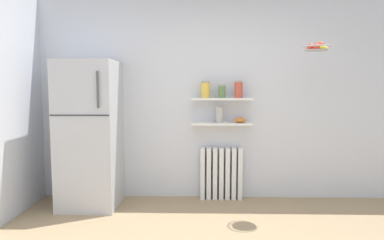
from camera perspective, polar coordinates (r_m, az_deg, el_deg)
back_wall at (r=4.51m, az=3.29°, el=3.71°), size 7.04×0.10×2.60m
refrigerator at (r=4.35m, az=-16.33°, el=-2.23°), size 0.67×0.73×1.74m
radiator at (r=4.52m, az=4.79°, el=-8.72°), size 0.53×0.12×0.66m
wall_shelf_lower at (r=4.38m, az=4.88°, el=-0.60°), size 0.76×0.22×0.02m
wall_shelf_upper at (r=4.36m, az=4.91°, el=3.46°), size 0.76×0.22×0.02m
storage_jar_0 at (r=4.35m, az=2.21°, el=4.98°), size 0.11×0.11×0.21m
storage_jar_1 at (r=4.35m, az=4.92°, el=4.72°), size 0.09×0.09×0.17m
storage_jar_2 at (r=4.37m, az=7.63°, el=4.99°), size 0.10×0.10×0.21m
vase at (r=4.37m, az=4.52°, el=0.88°), size 0.09×0.09×0.20m
shelf_bowl at (r=4.39m, az=7.87°, el=-0.02°), size 0.15×0.15×0.07m
hanging_fruit_basket at (r=4.16m, az=19.77°, el=11.16°), size 0.30×0.30×0.10m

